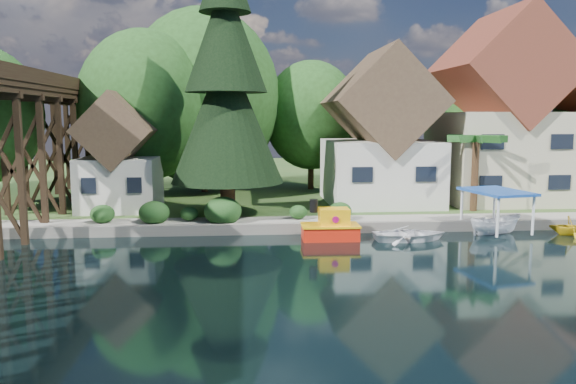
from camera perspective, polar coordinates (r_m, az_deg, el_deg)
name	(u,v)px	position (r m, az deg, el deg)	size (l,w,h in m)	color
ground	(308,272)	(24.68, 2.06, -8.10)	(140.00, 140.00, 0.00)	black
bank	(270,179)	(58.01, -1.80, 1.30)	(140.00, 52.00, 0.50)	#2B5120
seawall	(361,227)	(32.93, 7.40, -3.58)	(60.00, 0.40, 0.62)	slate
promenade	(389,219)	(34.59, 10.20, -2.73)	(50.00, 2.60, 0.06)	gray
house_left	(380,139)	(40.80, 9.33, 5.38)	(7.64, 8.64, 11.02)	silver
house_center	(499,120)	(44.26, 20.68, 6.82)	(8.65, 9.18, 13.89)	beige
shed	(120,160)	(39.07, -16.74, 3.13)	(5.09, 5.40, 7.85)	silver
bg_trees	(290,109)	(45.00, 0.24, 8.43)	(49.90, 13.30, 10.57)	#382314
shrubs	(213,210)	(33.35, -7.66, -1.84)	(15.76, 2.47, 1.70)	#193F16
conifer	(226,82)	(35.17, -6.31, 11.01)	(6.98, 6.98, 17.19)	#382314
palm_tree	(476,141)	(38.71, 18.59, 4.94)	(4.93, 4.93, 5.29)	#382314
tugboat	(331,227)	(30.90, 4.38, -3.58)	(3.19, 1.79, 2.29)	red
boat_white_a	(410,233)	(31.37, 12.27, -4.07)	(2.85, 3.99, 0.83)	white
boat_canopy	(496,216)	(34.17, 20.35, -2.26)	(3.41, 4.40, 2.55)	white
boat_yellow	(571,225)	(35.75, 26.80, -2.98)	(1.99, 2.30, 1.21)	gold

